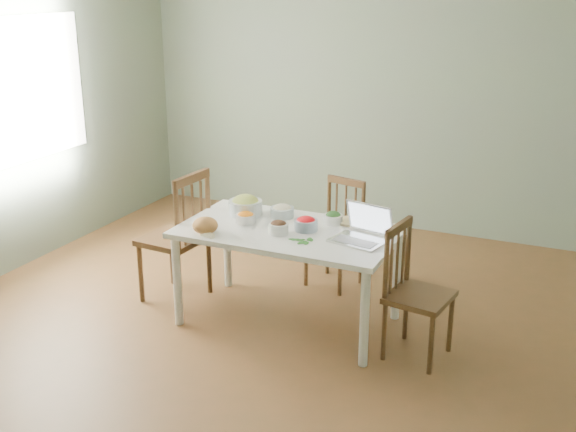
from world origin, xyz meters
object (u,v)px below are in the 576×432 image
at_px(chair_left, 174,236).
at_px(bowl_squash, 245,205).
at_px(chair_right, 420,294).
at_px(dining_table, 288,276).
at_px(bread_boule, 205,225).
at_px(chair_far, 334,235).
at_px(laptop, 358,225).

xyz_separation_m(chair_left, bowl_squash, (0.55, 0.16, 0.27)).
bearing_deg(chair_right, chair_left, 95.26).
relative_size(dining_table, bowl_squash, 6.08).
bearing_deg(bread_boule, bowl_squash, 82.51).
bearing_deg(chair_far, bowl_squash, -117.60).
height_order(bread_boule, laptop, laptop).
relative_size(chair_right, bread_boule, 5.07).
xyz_separation_m(bowl_squash, laptop, (0.96, -0.21, 0.05)).
distance_m(dining_table, bread_boule, 0.71).
bearing_deg(chair_far, bread_boule, -104.85).
bearing_deg(chair_right, bread_boule, 106.58).
bearing_deg(chair_far, chair_right, -29.80).
height_order(dining_table, laptop, laptop).
xyz_separation_m(chair_far, chair_right, (0.92, -0.85, 0.02)).
bearing_deg(laptop, dining_table, -171.32).
relative_size(chair_left, laptop, 2.95).
bearing_deg(dining_table, chair_far, 84.87).
height_order(bowl_squash, laptop, laptop).
relative_size(dining_table, bread_boule, 8.56).
bearing_deg(bowl_squash, chair_right, -10.89).
bearing_deg(chair_far, chair_left, -131.77).
relative_size(chair_far, laptop, 2.48).
height_order(bread_boule, bowl_squash, bowl_squash).
bearing_deg(chair_right, laptop, 90.39).
bearing_deg(chair_left, chair_right, 91.22).
height_order(dining_table, chair_left, chair_left).
height_order(chair_right, bread_boule, chair_right).
distance_m(chair_left, bread_boule, 0.63).
bearing_deg(bread_boule, laptop, 15.03).
bearing_deg(chair_right, bowl_squash, 87.67).
xyz_separation_m(dining_table, chair_far, (0.07, 0.75, 0.08)).
xyz_separation_m(dining_table, bowl_squash, (-0.43, 0.17, 0.43)).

